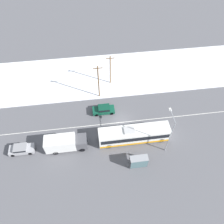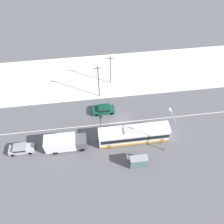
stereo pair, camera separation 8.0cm
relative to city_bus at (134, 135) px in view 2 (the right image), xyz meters
The scene contains 12 objects.
ground_plane 4.52m from the city_bus, 112.25° to the left, with size 120.00×120.00×0.00m, color #56565B.
snow_lot 17.66m from the city_bus, 95.24° to the left, with size 80.00×14.19×0.12m.
lane_marking_center 4.52m from the city_bus, 112.25° to the left, with size 60.00×0.12×0.00m.
city_bus is the anchor object (origin of this frame).
box_truck 11.89m from the city_bus, behind, with size 7.03×2.30×3.00m.
sedan_car 8.27m from the city_bus, 123.96° to the left, with size 4.25×1.80×1.56m.
parked_car_near_truck 19.45m from the city_bus, behind, with size 4.19×1.80×1.44m.
pedestrian_at_stop 4.14m from the city_bus, 78.96° to the right, with size 0.62×0.28×1.73m.
bus_shelter 5.21m from the city_bus, 91.89° to the right, with size 2.89×1.20×2.40m.
streetlamp 6.63m from the city_bus, 24.79° to the right, with size 0.36×2.93×8.28m.
utility_pole_roadside 12.53m from the city_bus, 114.45° to the left, with size 1.80×0.24×8.07m.
utility_pole_snowlot 15.15m from the city_bus, 98.87° to the left, with size 1.80×0.24×7.17m.
Camera 2 is at (-4.73, -23.65, 33.86)m, focal length 35.00 mm.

